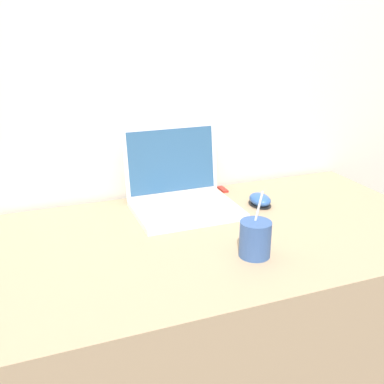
# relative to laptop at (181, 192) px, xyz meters

# --- Properties ---
(wall_back) EXTENTS (7.00, 0.04, 2.50)m
(wall_back) POSITION_rel_laptop_xyz_m (0.03, 0.19, 0.42)
(wall_back) COLOR silver
(wall_back) RESTS_ON ground_plane
(desk) EXTENTS (1.41, 0.75, 0.77)m
(desk) POSITION_rel_laptop_xyz_m (0.03, -0.23, -0.44)
(desk) COLOR tan
(desk) RESTS_ON ground_plane
(laptop) EXTENTS (0.33, 0.30, 0.26)m
(laptop) POSITION_rel_laptop_xyz_m (0.00, 0.00, 0.00)
(laptop) COLOR silver
(laptop) RESTS_ON desk
(drink_cup) EXTENTS (0.08, 0.08, 0.18)m
(drink_cup) POSITION_rel_laptop_xyz_m (0.07, -0.39, -0.00)
(drink_cup) COLOR #33518C
(drink_cup) RESTS_ON desk
(computer_mouse) EXTENTS (0.07, 0.10, 0.04)m
(computer_mouse) POSITION_rel_laptop_xyz_m (0.26, -0.08, -0.04)
(computer_mouse) COLOR black
(computer_mouse) RESTS_ON desk
(usb_stick) EXTENTS (0.02, 0.06, 0.01)m
(usb_stick) POSITION_rel_laptop_xyz_m (0.20, 0.10, -0.05)
(usb_stick) COLOR #B2261E
(usb_stick) RESTS_ON desk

